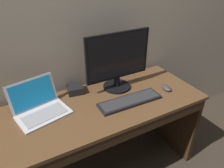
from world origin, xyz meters
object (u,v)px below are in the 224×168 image
laptop_silver (39,106)px  external_drive_box (75,89)px  wired_keyboard (130,101)px  computer_mouse (166,88)px  external_monitor (118,61)px

laptop_silver → external_drive_box: (0.30, 0.12, -0.02)m
wired_keyboard → computer_mouse: size_ratio=4.66×
laptop_silver → external_monitor: external_monitor is taller
wired_keyboard → laptop_silver: bearing=161.6°
laptop_silver → computer_mouse: size_ratio=3.71×
external_monitor → computer_mouse: bearing=-32.6°
laptop_silver → external_monitor: size_ratio=0.73×
external_monitor → wired_keyboard: external_monitor is taller
external_monitor → wired_keyboard: (-0.02, -0.22, -0.22)m
computer_mouse → wired_keyboard: bearing=-173.9°
wired_keyboard → external_drive_box: (-0.30, 0.31, 0.02)m
laptop_silver → wired_keyboard: size_ratio=0.80×
wired_keyboard → external_monitor: bearing=84.8°
external_monitor → computer_mouse: external_monitor is taller
laptop_silver → external_monitor: 0.64m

